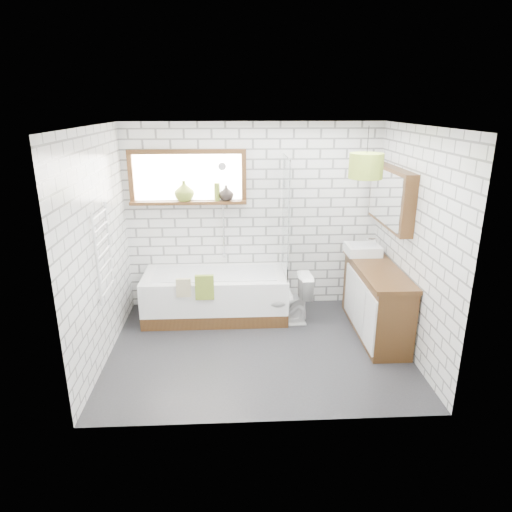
{
  "coord_description": "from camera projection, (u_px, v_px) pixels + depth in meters",
  "views": [
    {
      "loc": [
        -0.27,
        -4.7,
        2.71
      ],
      "look_at": [
        -0.01,
        0.25,
        1.05
      ],
      "focal_mm": 32.0,
      "sensor_mm": 36.0,
      "label": 1
    }
  ],
  "objects": [
    {
      "name": "ceiling",
      "position": [
        259.0,
        125.0,
        4.53
      ],
      "size": [
        3.4,
        2.6,
        0.01
      ],
      "primitive_type": "cube",
      "color": "white",
      "rests_on": "ground"
    },
    {
      "name": "pendant",
      "position": [
        366.0,
        166.0,
        4.7
      ],
      "size": [
        0.35,
        0.35,
        0.26
      ],
      "primitive_type": "cylinder",
      "color": "olive",
      "rests_on": "ceiling"
    },
    {
      "name": "toilet",
      "position": [
        285.0,
        299.0,
        5.83
      ],
      "size": [
        0.41,
        0.67,
        0.67
      ],
      "primitive_type": "imported",
      "rotation": [
        0.0,
        0.0,
        -1.52
      ],
      "color": "white",
      "rests_on": "floor"
    },
    {
      "name": "bathtub",
      "position": [
        216.0,
        295.0,
        6.05
      ],
      "size": [
        1.86,
        0.82,
        0.6
      ],
      "primitive_type": "cube",
      "color": "white",
      "rests_on": "floor"
    },
    {
      "name": "shower_riser",
      "position": [
        223.0,
        211.0,
        6.07
      ],
      "size": [
        0.02,
        0.02,
        1.3
      ],
      "primitive_type": "cylinder",
      "color": "silver",
      "rests_on": "wall_back"
    },
    {
      "name": "wall_right",
      "position": [
        413.0,
        244.0,
        5.01
      ],
      "size": [
        0.01,
        2.6,
        2.5
      ],
      "primitive_type": "cube",
      "color": "white",
      "rests_on": "ground"
    },
    {
      "name": "towel_radiator",
      "position": [
        103.0,
        253.0,
        4.86
      ],
      "size": [
        0.06,
        0.52,
        1.0
      ],
      "primitive_type": "cube",
      "color": "white",
      "rests_on": "wall_left"
    },
    {
      "name": "wall_left",
      "position": [
        99.0,
        248.0,
        4.84
      ],
      "size": [
        0.01,
        2.6,
        2.5
      ],
      "primitive_type": "cube",
      "color": "white",
      "rests_on": "ground"
    },
    {
      "name": "vanity",
      "position": [
        376.0,
        300.0,
        5.57
      ],
      "size": [
        0.48,
        1.5,
        0.86
      ],
      "primitive_type": "cube",
      "color": "#39210F",
      "rests_on": "floor"
    },
    {
      "name": "shower_screen",
      "position": [
        285.0,
        217.0,
        5.76
      ],
      "size": [
        0.02,
        0.72,
        1.5
      ],
      "primitive_type": "cube",
      "color": "white",
      "rests_on": "bathtub"
    },
    {
      "name": "towel_green",
      "position": [
        205.0,
        287.0,
        5.56
      ],
      "size": [
        0.23,
        0.06,
        0.31
      ],
      "primitive_type": "cube",
      "color": "olive",
      "rests_on": "bathtub"
    },
    {
      "name": "basin",
      "position": [
        363.0,
        250.0,
        5.89
      ],
      "size": [
        0.42,
        0.37,
        0.12
      ],
      "primitive_type": "cube",
      "color": "white",
      "rests_on": "vanity"
    },
    {
      "name": "bottle",
      "position": [
        217.0,
        193.0,
        5.96
      ],
      "size": [
        0.09,
        0.09,
        0.23
      ],
      "primitive_type": "cylinder",
      "rotation": [
        0.0,
        0.0,
        -0.2
      ],
      "color": "olive",
      "rests_on": "window"
    },
    {
      "name": "mirror_cabinet",
      "position": [
        391.0,
        197.0,
        5.45
      ],
      "size": [
        0.16,
        1.2,
        0.7
      ],
      "primitive_type": "cube",
      "color": "#39210F",
      "rests_on": "wall_right"
    },
    {
      "name": "vase_dark",
      "position": [
        226.0,
        194.0,
        5.97
      ],
      "size": [
        0.25,
        0.25,
        0.2
      ],
      "primitive_type": "imported",
      "rotation": [
        0.0,
        0.0,
        0.36
      ],
      "color": "black",
      "rests_on": "window"
    },
    {
      "name": "towel_beige",
      "position": [
        184.0,
        288.0,
        5.55
      ],
      "size": [
        0.18,
        0.05,
        0.23
      ],
      "primitive_type": "cube",
      "color": "tan",
      "rests_on": "bathtub"
    },
    {
      "name": "wall_front",
      "position": [
        268.0,
        293.0,
        3.69
      ],
      "size": [
        3.4,
        0.01,
        2.5
      ],
      "primitive_type": "cube",
      "color": "white",
      "rests_on": "ground"
    },
    {
      "name": "window",
      "position": [
        188.0,
        178.0,
        5.9
      ],
      "size": [
        1.52,
        0.16,
        0.68
      ],
      "primitive_type": "cube",
      "color": "#39210F",
      "rests_on": "wall_back"
    },
    {
      "name": "tap",
      "position": [
        375.0,
        244.0,
        5.87
      ],
      "size": [
        0.03,
        0.03,
        0.16
      ],
      "primitive_type": "cylinder",
      "rotation": [
        0.0,
        0.0,
        -0.2
      ],
      "color": "silver",
      "rests_on": "vanity"
    },
    {
      "name": "wall_back",
      "position": [
        253.0,
        217.0,
        6.16
      ],
      "size": [
        3.4,
        0.01,
        2.5
      ],
      "primitive_type": "cube",
      "color": "white",
      "rests_on": "ground"
    },
    {
      "name": "floor",
      "position": [
        258.0,
        348.0,
        5.32
      ],
      "size": [
        3.4,
        2.6,
        0.01
      ],
      "primitive_type": "cube",
      "color": "black",
      "rests_on": "ground"
    },
    {
      "name": "vase_olive",
      "position": [
        184.0,
        192.0,
        5.93
      ],
      "size": [
        0.33,
        0.33,
        0.27
      ],
      "primitive_type": "imported",
      "rotation": [
        0.0,
        0.0,
        0.35
      ],
      "color": "olive",
      "rests_on": "window"
    }
  ]
}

